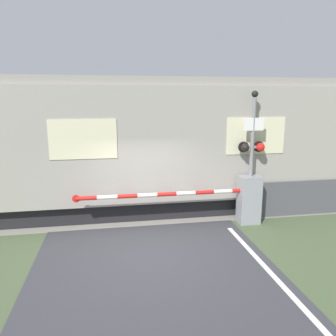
% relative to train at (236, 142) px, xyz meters
% --- Properties ---
extents(ground_plane, '(80.00, 80.00, 0.00)m').
position_rel_train_xyz_m(ground_plane, '(-3.29, -3.18, -2.11)').
color(ground_plane, '#475638').
extents(track_bed, '(36.00, 3.20, 0.13)m').
position_rel_train_xyz_m(track_bed, '(-3.29, 0.00, -2.08)').
color(track_bed, gray).
rests_on(track_bed, ground_plane).
extents(train, '(17.51, 2.97, 4.12)m').
position_rel_train_xyz_m(train, '(0.00, 0.00, 0.00)').
color(train, black).
rests_on(train, ground_plane).
extents(crossing_barrier, '(5.19, 0.44, 1.38)m').
position_rel_train_xyz_m(crossing_barrier, '(-0.59, -1.82, -1.37)').
color(crossing_barrier, gray).
rests_on(crossing_barrier, ground_plane).
extents(signal_post, '(0.76, 0.26, 3.74)m').
position_rel_train_xyz_m(signal_post, '(-0.22, -1.76, 0.02)').
color(signal_post, gray).
rests_on(signal_post, ground_plane).
extents(roadside_fence, '(3.48, 0.06, 1.10)m').
position_rel_train_xyz_m(roadside_fence, '(1.64, -1.54, -1.56)').
color(roadside_fence, '#4C4C51').
rests_on(roadside_fence, ground_plane).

